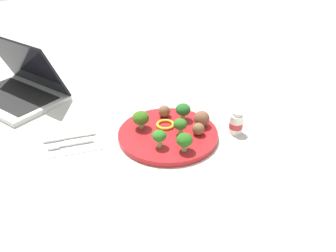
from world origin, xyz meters
TOP-DOWN VIEW (x-y plane):
  - ground_plane at (0.00, 0.00)m, footprint 4.00×4.00m
  - plate at (0.00, 0.00)m, footprint 0.28×0.28m
  - broccoli_floret_back_left at (-0.03, 0.02)m, footprint 0.04×0.04m
  - broccoli_floret_front_right at (0.04, 0.06)m, footprint 0.04×0.04m
  - broccoli_floret_front_left at (-0.02, 0.09)m, footprint 0.04×0.04m
  - broccoli_floret_far_rim at (-0.06, -0.06)m, footprint 0.04×0.04m
  - broccoli_floret_near_rim at (0.07, -0.04)m, footprint 0.05×0.05m
  - meatball_front_left at (-0.01, -0.09)m, footprint 0.04×0.04m
  - meatball_front_right at (-0.08, 0.03)m, footprint 0.03×0.03m
  - meatball_near_rim at (-0.10, -0.01)m, footprint 0.05×0.05m
  - pepper_ring_back_left at (0.00, -0.03)m, footprint 0.06×0.06m
  - napkin at (0.27, -0.03)m, footprint 0.18×0.13m
  - fork at (0.27, -0.01)m, footprint 0.12×0.03m
  - knife at (0.28, -0.05)m, footprint 0.15×0.03m
  - yogurt_bottle at (-0.19, 0.02)m, footprint 0.04×0.04m
  - laptop at (0.44, -0.35)m, footprint 0.38×0.39m

SIDE VIEW (x-z plane):
  - ground_plane at x=0.00m, z-range 0.00..0.00m
  - napkin at x=0.27m, z-range 0.00..0.01m
  - knife at x=0.28m, z-range 0.00..0.01m
  - fork at x=0.27m, z-range 0.00..0.01m
  - plate at x=0.00m, z-range 0.00..0.02m
  - pepper_ring_back_left at x=0.00m, z-range 0.02..0.02m
  - yogurt_bottle at x=-0.19m, z-range 0.00..0.06m
  - meatball_front_right at x=-0.08m, z-range 0.02..0.05m
  - meatball_front_left at x=-0.01m, z-range 0.02..0.05m
  - laptop at x=0.44m, z-range -0.06..0.14m
  - meatball_near_rim at x=-0.10m, z-range 0.02..0.06m
  - broccoli_floret_front_right at x=0.04m, z-range 0.02..0.07m
  - broccoli_floret_back_left at x=-0.03m, z-range 0.02..0.07m
  - broccoli_floret_front_left at x=-0.02m, z-range 0.02..0.07m
  - broccoli_floret_near_rim at x=0.07m, z-range 0.02..0.07m
  - broccoli_floret_far_rim at x=-0.06m, z-range 0.02..0.07m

